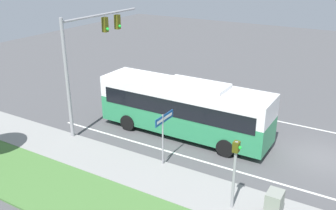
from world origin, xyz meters
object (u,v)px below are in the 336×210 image
Objects in this scene: signal_gantry at (89,48)px; utility_cabinet at (274,204)px; street_sign at (164,129)px; pedestrian_signal at (235,165)px; bus at (184,106)px.

utility_cabinet is (-3.15, -12.25, -4.33)m from signal_gantry.
pedestrian_signal is at bearing -110.43° from street_sign.
street_sign is (-3.68, -0.86, 0.21)m from bus.
pedestrian_signal is (-5.30, -5.23, 0.33)m from bus.
signal_gantry is at bearing 108.75° from bus.
street_sign is at bearing 77.85° from utility_cabinet.
bus reaches higher than utility_cabinet.
signal_gantry is at bearing 73.46° from street_sign.
utility_cabinet is (-4.97, -6.88, -1.16)m from bus.
street_sign is 6.30m from utility_cabinet.
pedestrian_signal is 4.67m from street_sign.
street_sign is at bearing -106.54° from signal_gantry.
utility_cabinet is at bearing -104.41° from signal_gantry.
bus is 3.64× the size of street_sign.
utility_cabinet is at bearing -78.53° from pedestrian_signal.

